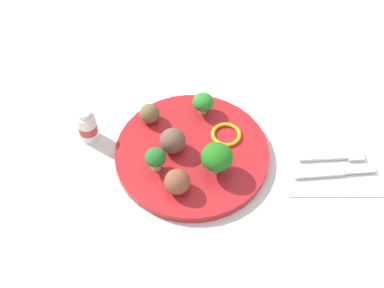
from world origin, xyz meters
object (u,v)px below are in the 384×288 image
object	(u,v)px
knife	(338,173)
pepper_ring_center	(226,135)
meatball_back_left	(173,139)
fork	(335,157)
broccoli_floret_front_left	(217,157)
meatball_mid_left	(177,182)
napkin	(332,166)
yogurt_bottle	(87,126)
broccoli_floret_back_left	(155,158)
meatball_front_right	(150,114)
broccoli_floret_far_rim	(203,102)
plate	(192,153)

from	to	relation	value
knife	pepper_ring_center	bearing A→B (deg)	165.04
meatball_back_left	fork	size ratio (longest dim) A/B	0.39
broccoli_floret_front_left	pepper_ring_center	distance (m)	0.09
meatball_mid_left	napkin	size ratio (longest dim) A/B	0.26
broccoli_floret_front_left	yogurt_bottle	xyz separation A→B (m)	(-0.24, 0.06, -0.02)
broccoli_floret_back_left	meatball_back_left	bearing A→B (deg)	64.33
broccoli_floret_back_left	knife	size ratio (longest dim) A/B	0.32
meatball_back_left	meatball_front_right	world-z (taller)	meatball_back_left
broccoli_floret_far_rim	broccoli_floret_front_left	world-z (taller)	broccoli_floret_front_left
broccoli_floret_back_left	knife	bearing A→B (deg)	5.81
plate	napkin	bearing A→B (deg)	0.95
pepper_ring_center	knife	distance (m)	0.21
meatball_front_right	fork	xyz separation A→B (m)	(0.35, -0.04, -0.03)
broccoli_floret_front_left	fork	distance (m)	0.23
pepper_ring_center	knife	size ratio (longest dim) A/B	0.39
plate	meatball_back_left	distance (m)	0.05
plate	broccoli_floret_back_left	xyz separation A→B (m)	(-0.06, -0.04, 0.04)
meatball_mid_left	pepper_ring_center	distance (m)	0.15
napkin	broccoli_floret_back_left	bearing A→B (deg)	-171.05
broccoli_floret_far_rim	napkin	bearing A→B (deg)	-20.81
plate	yogurt_bottle	bearing A→B (deg)	173.50
broccoli_floret_far_rim	meatball_front_right	size ratio (longest dim) A/B	1.15
broccoli_floret_far_rim	broccoli_floret_front_left	xyz separation A→B (m)	(0.04, -0.13, 0.01)
meatball_back_left	pepper_ring_center	world-z (taller)	meatball_back_left
meatball_front_right	yogurt_bottle	size ratio (longest dim) A/B	0.53
broccoli_floret_front_left	yogurt_bottle	distance (m)	0.25
plate	yogurt_bottle	size ratio (longest dim) A/B	3.96
meatball_front_right	yogurt_bottle	distance (m)	0.12
plate	fork	xyz separation A→B (m)	(0.26, 0.02, -0.00)
knife	plate	bearing A→B (deg)	177.33
broccoli_floret_far_rim	meatball_back_left	xyz separation A→B (m)	(-0.04, -0.09, -0.00)
pepper_ring_center	knife	bearing A→B (deg)	-14.96
meatball_back_left	broccoli_floret_far_rim	bearing A→B (deg)	64.32
broccoli_floret_back_left	fork	distance (m)	0.33
broccoli_floret_far_rim	yogurt_bottle	bearing A→B (deg)	-160.19
meatball_back_left	napkin	bearing A→B (deg)	0.05
meatball_front_right	plate	bearing A→B (deg)	-36.09
meatball_back_left	broccoli_floret_back_left	bearing A→B (deg)	-115.67
meatball_back_left	pepper_ring_center	xyz separation A→B (m)	(0.09, 0.04, -0.02)
broccoli_floret_front_left	knife	distance (m)	0.22
plate	broccoli_floret_back_left	bearing A→B (deg)	-142.31
knife	meatball_front_right	bearing A→B (deg)	167.77
broccoli_floret_back_left	meatball_mid_left	distance (m)	0.06
meatball_front_right	fork	size ratio (longest dim) A/B	0.31
pepper_ring_center	napkin	xyz separation A→B (m)	(0.20, -0.04, -0.02)
broccoli_floret_back_left	meatball_mid_left	bearing A→B (deg)	-42.56
meatball_mid_left	meatball_back_left	size ratio (longest dim) A/B	0.94
napkin	meatball_back_left	bearing A→B (deg)	-179.95
broccoli_floret_back_left	yogurt_bottle	bearing A→B (deg)	154.06
meatball_back_left	napkin	size ratio (longest dim) A/B	0.28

